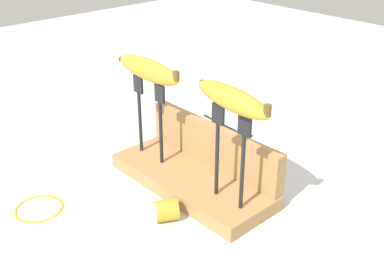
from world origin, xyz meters
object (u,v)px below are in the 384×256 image
Objects in this scene: banana_raised_right at (232,99)px; banana_chunk_near at (166,210)px; wire_coil at (39,208)px; fork_fallen_near at (232,128)px; banana_raised_left at (148,69)px; fork_stand_right at (230,148)px; fork_stand_left at (150,112)px.

banana_raised_right reaches higher than banana_chunk_near.
wire_coil is (-0.18, -0.15, -0.02)m from banana_chunk_near.
fork_fallen_near is at bearing 131.57° from banana_raised_right.
banana_raised_left reaches higher than fork_fallen_near.
wire_coil is at bearing -140.27° from banana_chunk_near.
banana_raised_left is 1.10× the size of fork_fallen_near.
fork_fallen_near is 0.39m from banana_chunk_near.
fork_stand_right reaches higher than banana_chunk_near.
banana_raised_left is 1.02× the size of banana_raised_right.
fork_stand_right is at bearing -48.42° from fork_fallen_near.
fork_stand_right is (0.22, 0.00, 0.00)m from fork_stand_left.
banana_raised_right is 3.35× the size of banana_chunk_near.
banana_raised_left is 0.33m from wire_coil.
banana_chunk_near reaches higher than fork_fallen_near.
banana_raised_right is 2.02× the size of wire_coil.
banana_chunk_near reaches higher than wire_coil.
banana_chunk_near is at bearing -123.53° from banana_raised_right.
banana_chunk_near is at bearing -30.56° from fork_stand_left.
wire_coil is at bearing -134.93° from banana_raised_right.
fork_fallen_near is (-0.23, 0.26, -0.22)m from banana_raised_right.
fork_stand_right reaches higher than wire_coil.
banana_raised_left is at bearing 180.00° from fork_stand_right.
banana_chunk_near is 0.24m from wire_coil.
banana_chunk_near is (0.16, -0.09, -0.11)m from fork_stand_left.
fork_fallen_near is 3.10× the size of banana_chunk_near.
fork_fallen_near is (-0.23, 0.26, -0.13)m from fork_stand_right.
fork_stand_left is at bearing 149.44° from banana_chunk_near.
banana_raised_right reaches higher than wire_coil.
banana_raised_right is at bearing 0.00° from banana_raised_left.
banana_raised_left is at bearing 149.45° from banana_chunk_near.
fork_stand_left is at bearing 180.00° from fork_stand_right.
banana_chunk_near is (0.17, -0.35, 0.02)m from fork_fallen_near.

